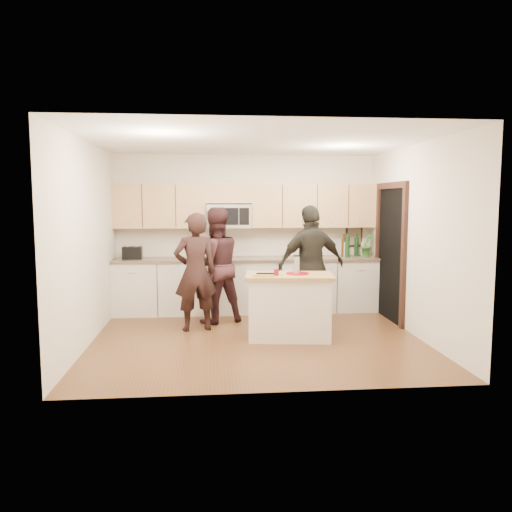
{
  "coord_description": "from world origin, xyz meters",
  "views": [
    {
      "loc": [
        -0.64,
        -6.77,
        1.9
      ],
      "look_at": [
        0.02,
        0.35,
        1.12
      ],
      "focal_mm": 35.0,
      "sensor_mm": 36.0,
      "label": 1
    }
  ],
  "objects": [
    {
      "name": "back_cabinetry",
      "position": [
        0.0,
        1.69,
        0.47
      ],
      "size": [
        4.5,
        0.66,
        0.94
      ],
      "color": "beige",
      "rests_on": "ground"
    },
    {
      "name": "tongs",
      "position": [
        0.12,
        -0.11,
        0.93
      ],
      "size": [
        0.26,
        0.06,
        0.02
      ],
      "primitive_type": "cube",
      "rotation": [
        0.0,
        0.0,
        -0.12
      ],
      "color": "black",
      "rests_on": "cutting_board"
    },
    {
      "name": "red_plate",
      "position": [
        0.57,
        -0.01,
        0.91
      ],
      "size": [
        0.31,
        0.31,
        0.02
      ],
      "primitive_type": "cylinder",
      "color": "maroon",
      "rests_on": "island"
    },
    {
      "name": "framed_picture",
      "position": [
        1.95,
        1.98,
        1.28
      ],
      "size": [
        0.3,
        0.03,
        0.38
      ],
      "color": "black",
      "rests_on": "ground"
    },
    {
      "name": "orchid",
      "position": [
        2.1,
        1.72,
        1.15
      ],
      "size": [
        0.28,
        0.29,
        0.41
      ],
      "primitive_type": "imported",
      "rotation": [
        0.0,
        0.0,
        0.9
      ],
      "color": "#3A7B31",
      "rests_on": "back_cabinetry"
    },
    {
      "name": "drink_glass",
      "position": [
        0.26,
        -0.13,
        0.94
      ],
      "size": [
        0.07,
        0.07,
        0.09
      ],
      "primitive_type": "cylinder",
      "color": "maroon",
      "rests_on": "island"
    },
    {
      "name": "knife",
      "position": [
        0.05,
        -0.23,
        0.92
      ],
      "size": [
        0.23,
        0.05,
        0.01
      ],
      "primitive_type": "cube",
      "rotation": [
        0.0,
        0.0,
        -0.12
      ],
      "color": "silver",
      "rests_on": "cutting_board"
    },
    {
      "name": "toaster",
      "position": [
        -1.93,
        1.67,
        1.05
      ],
      "size": [
        0.31,
        0.2,
        0.21
      ],
      "color": "black",
      "rests_on": "back_cabinetry"
    },
    {
      "name": "woman_right",
      "position": [
        0.91,
        0.69,
        0.92
      ],
      "size": [
        1.16,
        0.7,
        1.85
      ],
      "primitive_type": "imported",
      "rotation": [
        0.0,
        0.0,
        3.39
      ],
      "color": "black",
      "rests_on": "ground"
    },
    {
      "name": "floor",
      "position": [
        0.0,
        0.0,
        0.0
      ],
      "size": [
        4.5,
        4.5,
        0.0
      ],
      "primitive_type": "plane",
      "color": "#55381D",
      "rests_on": "ground"
    },
    {
      "name": "upper_cabinetry",
      "position": [
        0.03,
        1.83,
        1.84
      ],
      "size": [
        4.5,
        0.33,
        0.75
      ],
      "color": "tan",
      "rests_on": "ground"
    },
    {
      "name": "microwave",
      "position": [
        -0.31,
        1.8,
        1.65
      ],
      "size": [
        0.76,
        0.41,
        0.4
      ],
      "color": "silver",
      "rests_on": "ground"
    },
    {
      "name": "woman_center",
      "position": [
        -0.56,
        0.99,
        0.9
      ],
      "size": [
        1.06,
        0.95,
        1.81
      ],
      "primitive_type": "imported",
      "rotation": [
        0.0,
        0.0,
        3.5
      ],
      "color": "black",
      "rests_on": "ground"
    },
    {
      "name": "cutting_board",
      "position": [
        0.08,
        -0.15,
        0.91
      ],
      "size": [
        0.31,
        0.23,
        0.02
      ],
      "primitive_type": "cube",
      "rotation": [
        0.0,
        0.0,
        -0.12
      ],
      "color": "#A98246",
      "rests_on": "island"
    },
    {
      "name": "woman_left",
      "position": [
        -0.85,
        0.52,
        0.87
      ],
      "size": [
        0.71,
        0.55,
        1.74
      ],
      "primitive_type": "imported",
      "rotation": [
        0.0,
        0.0,
        3.38
      ],
      "color": "black",
      "rests_on": "ground"
    },
    {
      "name": "room_shell",
      "position": [
        0.0,
        0.0,
        1.73
      ],
      "size": [
        4.52,
        4.02,
        2.71
      ],
      "color": "beige",
      "rests_on": "ground"
    },
    {
      "name": "doorway",
      "position": [
        2.23,
        0.9,
        1.16
      ],
      "size": [
        0.06,
        1.25,
        2.2
      ],
      "color": "black",
      "rests_on": "ground"
    },
    {
      "name": "dish_towel",
      "position": [
        -0.95,
        1.5,
        0.8
      ],
      "size": [
        0.34,
        0.6,
        0.48
      ],
      "color": "white",
      "rests_on": "ground"
    },
    {
      "name": "bottle_cluster",
      "position": [
        1.81,
        1.7,
        1.13
      ],
      "size": [
        0.43,
        0.27,
        0.42
      ],
      "color": "#3D1C0B",
      "rests_on": "back_cabinetry"
    },
    {
      "name": "island",
      "position": [
        0.45,
        -0.03,
        0.45
      ],
      "size": [
        1.27,
        0.84,
        0.9
      ],
      "rotation": [
        0.0,
        0.0,
        -0.12
      ],
      "color": "beige",
      "rests_on": "ground"
    },
    {
      "name": "box_grater",
      "position": [
        0.56,
        0.02,
        1.04
      ],
      "size": [
        0.08,
        0.05,
        0.24
      ],
      "color": "silver",
      "rests_on": "red_plate"
    }
  ]
}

